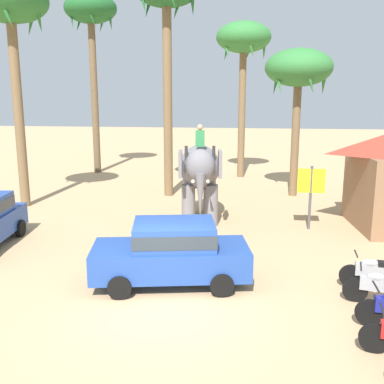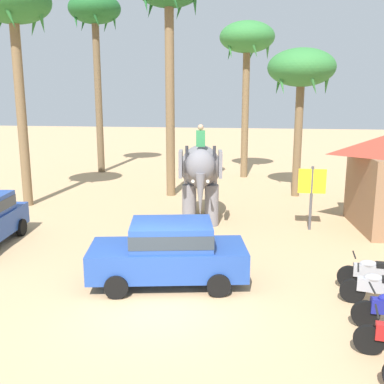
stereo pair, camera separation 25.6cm
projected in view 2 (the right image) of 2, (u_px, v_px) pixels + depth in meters
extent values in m
plane|color=tan|center=(157.00, 309.00, 10.60)|extent=(120.00, 120.00, 0.00)
cube|color=#23479E|center=(168.00, 259.00, 11.88)|extent=(4.34, 2.43, 0.76)
cube|color=#23479E|center=(171.00, 234.00, 11.74)|extent=(2.35, 1.92, 0.64)
cube|color=#2D3842|center=(171.00, 234.00, 11.74)|extent=(2.38, 1.95, 0.35)
cylinder|color=black|center=(116.00, 287.00, 11.09)|extent=(0.62, 0.29, 0.60)
cylinder|color=black|center=(124.00, 262.00, 12.75)|extent=(0.62, 0.29, 0.60)
cylinder|color=black|center=(219.00, 285.00, 11.18)|extent=(0.62, 0.29, 0.60)
cylinder|color=black|center=(213.00, 261.00, 12.84)|extent=(0.62, 0.29, 0.60)
cylinder|color=black|center=(21.00, 227.00, 16.09)|extent=(0.25, 0.62, 0.60)
ellipsoid|color=slate|center=(201.00, 167.00, 17.87)|extent=(1.98, 3.28, 1.70)
cylinder|color=slate|center=(212.00, 205.00, 17.24)|extent=(0.52, 0.52, 1.60)
cylinder|color=slate|center=(189.00, 205.00, 17.25)|extent=(0.52, 0.52, 1.60)
cylinder|color=slate|center=(211.00, 195.00, 19.05)|extent=(0.52, 0.52, 1.60)
cylinder|color=slate|center=(190.00, 195.00, 19.07)|extent=(0.52, 0.52, 1.60)
ellipsoid|color=slate|center=(200.00, 166.00, 16.22)|extent=(1.22, 1.13, 1.20)
cube|color=slate|center=(220.00, 164.00, 16.29)|extent=(0.22, 0.81, 0.96)
cube|color=slate|center=(181.00, 164.00, 16.32)|extent=(0.22, 0.81, 0.96)
cone|color=slate|center=(200.00, 195.00, 15.99)|extent=(0.40, 0.40, 1.60)
cone|color=beige|center=(208.00, 181.00, 15.92)|extent=(0.19, 0.57, 0.21)
cone|color=beige|center=(193.00, 181.00, 15.94)|extent=(0.19, 0.57, 0.21)
cube|color=#338C4C|center=(201.00, 139.00, 16.78)|extent=(0.37, 0.28, 0.60)
sphere|color=tan|center=(201.00, 127.00, 16.69)|extent=(0.22, 0.22, 0.22)
cylinder|color=#333338|center=(214.00, 153.00, 16.89)|extent=(0.12, 0.12, 0.55)
cylinder|color=#333338|center=(187.00, 153.00, 16.91)|extent=(0.12, 0.12, 0.55)
cylinder|color=black|center=(369.00, 340.00, 8.69)|extent=(0.61, 0.18, 0.60)
cylinder|color=black|center=(377.00, 311.00, 8.53)|extent=(0.12, 0.55, 0.04)
cylinder|color=black|center=(365.00, 314.00, 9.72)|extent=(0.60, 0.12, 0.60)
cylinder|color=black|center=(372.00, 288.00, 9.57)|extent=(0.05, 0.55, 0.04)
cylinder|color=black|center=(352.00, 291.00, 10.86)|extent=(0.61, 0.22, 0.60)
cube|color=#ADADB2|center=(380.00, 286.00, 10.61)|extent=(1.04, 0.40, 0.32)
ellipsoid|color=#ADADB2|center=(374.00, 278.00, 10.62)|extent=(0.48, 0.32, 0.20)
cylinder|color=black|center=(358.00, 267.00, 10.70)|extent=(0.15, 0.55, 0.04)
cylinder|color=black|center=(349.00, 277.00, 11.70)|extent=(0.61, 0.15, 0.60)
cube|color=#ADADB2|center=(374.00, 271.00, 11.52)|extent=(1.03, 0.28, 0.32)
ellipsoid|color=#ADADB2|center=(368.00, 264.00, 11.51)|extent=(0.46, 0.28, 0.20)
cylinder|color=black|center=(354.00, 255.00, 11.55)|extent=(0.08, 0.55, 0.04)
cylinder|color=brown|center=(98.00, 95.00, 28.49)|extent=(0.44, 0.44, 9.93)
ellipsoid|color=#1E5B28|center=(95.00, 8.00, 27.40)|extent=(3.20, 3.20, 1.80)
cone|color=#1E5B28|center=(114.00, 17.00, 27.33)|extent=(0.40, 0.92, 1.64)
cone|color=#1E5B28|center=(107.00, 20.00, 28.55)|extent=(0.91, 0.57, 1.67)
cone|color=#1E5B28|center=(84.00, 19.00, 28.33)|extent=(0.73, 0.83, 1.69)
cone|color=#1E5B28|center=(75.00, 16.00, 26.96)|extent=(0.73, 0.83, 1.69)
cone|color=#1E5B28|center=(94.00, 14.00, 26.35)|extent=(0.91, 0.57, 1.67)
cylinder|color=brown|center=(245.00, 111.00, 26.88)|extent=(0.42, 0.42, 8.04)
ellipsoid|color=#337A38|center=(247.00, 37.00, 25.99)|extent=(3.20, 3.20, 1.80)
cone|color=#337A38|center=(268.00, 46.00, 25.92)|extent=(0.40, 0.92, 1.64)
cone|color=#337A38|center=(254.00, 48.00, 27.14)|extent=(0.91, 0.57, 1.67)
cone|color=#337A38|center=(231.00, 47.00, 26.91)|extent=(0.73, 0.83, 1.69)
cone|color=#337A38|center=(229.00, 45.00, 25.55)|extent=(0.73, 0.83, 1.69)
cone|color=#337A38|center=(253.00, 44.00, 24.93)|extent=(0.91, 0.57, 1.67)
cylinder|color=brown|center=(298.00, 136.00, 21.89)|extent=(0.39, 0.39, 6.03)
ellipsoid|color=#337A38|center=(301.00, 67.00, 21.21)|extent=(3.20, 3.20, 1.80)
cone|color=#337A38|center=(327.00, 78.00, 21.14)|extent=(0.40, 0.92, 1.64)
cone|color=#337A38|center=(307.00, 79.00, 22.37)|extent=(0.91, 0.57, 1.67)
cone|color=#337A38|center=(280.00, 79.00, 22.14)|extent=(0.73, 0.83, 1.69)
cone|color=#337A38|center=(281.00, 78.00, 20.78)|extent=(0.73, 0.83, 1.69)
cone|color=#337A38|center=(312.00, 77.00, 20.16)|extent=(0.91, 0.57, 1.67)
cylinder|color=brown|center=(170.00, 98.00, 21.64)|extent=(0.44, 0.44, 9.61)
cone|color=#1E5B28|center=(181.00, 3.00, 21.74)|extent=(0.91, 0.57, 1.67)
cone|color=#1E5B28|center=(152.00, 2.00, 21.51)|extent=(0.73, 0.83, 1.69)
cylinder|color=brown|center=(21.00, 110.00, 19.70)|extent=(0.42, 0.42, 8.58)
ellipsoid|color=#286B2D|center=(12.00, 1.00, 18.75)|extent=(3.20, 3.20, 1.80)
cone|color=#286B2D|center=(40.00, 13.00, 18.69)|extent=(0.40, 0.92, 1.64)
cone|color=#286B2D|center=(35.00, 18.00, 19.91)|extent=(0.91, 0.57, 1.67)
cone|color=#286B2D|center=(1.00, 17.00, 19.68)|extent=(0.73, 0.83, 1.69)
cone|color=#286B2D|center=(7.00, 9.00, 17.70)|extent=(0.91, 0.57, 1.67)
cylinder|color=#4C4C51|center=(311.00, 198.00, 16.60)|extent=(0.10, 0.10, 2.40)
cube|color=yellow|center=(312.00, 181.00, 16.46)|extent=(1.00, 0.08, 0.90)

